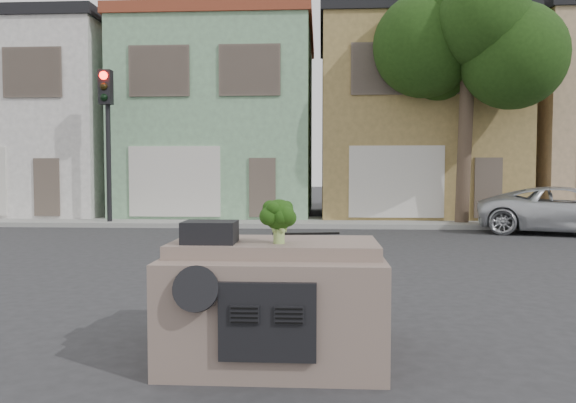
{
  "coord_description": "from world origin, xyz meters",
  "views": [
    {
      "loc": [
        0.43,
        -8.4,
        1.77
      ],
      "look_at": [
        -0.09,
        0.5,
        1.3
      ],
      "focal_mm": 35.0,
      "sensor_mm": 36.0,
      "label": 1
    }
  ],
  "objects": [
    {
      "name": "traffic_signal",
      "position": [
        -6.5,
        9.5,
        2.55
      ],
      "size": [
        0.4,
        0.4,
        5.1
      ],
      "primitive_type": "cube",
      "color": "black",
      "rests_on": "ground"
    },
    {
      "name": "wiper_arm",
      "position": [
        0.28,
        -2.62,
        1.13
      ],
      "size": [
        0.69,
        0.15,
        0.02
      ],
      "primitive_type": "cube",
      "rotation": [
        0.0,
        0.0,
        0.17
      ],
      "color": "black",
      "rests_on": "car_dashboard"
    },
    {
      "name": "instrument_hump",
      "position": [
        -0.58,
        -3.35,
        1.22
      ],
      "size": [
        0.48,
        0.38,
        0.2
      ],
      "primitive_type": "cube",
      "color": "black",
      "rests_on": "car_dashboard"
    },
    {
      "name": "townhouse_tan",
      "position": [
        4.0,
        14.5,
        3.77
      ],
      "size": [
        7.2,
        8.2,
        7.55
      ],
      "primitive_type": "cube",
      "color": "#997F48",
      "rests_on": "ground"
    },
    {
      "name": "car_dashboard",
      "position": [
        0.0,
        -3.0,
        0.56
      ],
      "size": [
        2.0,
        1.8,
        1.12
      ],
      "primitive_type": "cube",
      "color": "#7D685D",
      "rests_on": "ground"
    },
    {
      "name": "broccoli",
      "position": [
        0.05,
        -3.35,
        1.33
      ],
      "size": [
        0.34,
        0.34,
        0.41
      ],
      "primitive_type": "cube",
      "rotation": [
        0.0,
        0.0,
        6.26
      ],
      "color": "#17350C",
      "rests_on": "car_dashboard"
    },
    {
      "name": "tree_near",
      "position": [
        5.0,
        9.8,
        4.25
      ],
      "size": [
        4.4,
        4.0,
        8.5
      ],
      "primitive_type": "cube",
      "color": "#1D3B10",
      "rests_on": "ground"
    },
    {
      "name": "townhouse_mint",
      "position": [
        -3.5,
        14.5,
        3.77
      ],
      "size": [
        7.2,
        8.2,
        7.55
      ],
      "primitive_type": "cube",
      "color": "#7DAA81",
      "rests_on": "ground"
    },
    {
      "name": "ground_plane",
      "position": [
        0.0,
        0.0,
        0.0
      ],
      "size": [
        120.0,
        120.0,
        0.0
      ],
      "primitive_type": "plane",
      "color": "#303033",
      "rests_on": "ground"
    },
    {
      "name": "silver_pickup",
      "position": [
        7.46,
        7.98,
        0.0
      ],
      "size": [
        5.34,
        3.68,
        1.35
      ],
      "primitive_type": "imported",
      "rotation": [
        0.0,
        0.0,
        1.25
      ],
      "color": "silver",
      "rests_on": "ground"
    },
    {
      "name": "townhouse_white",
      "position": [
        -11.0,
        14.5,
        3.77
      ],
      "size": [
        7.2,
        8.2,
        7.55
      ],
      "primitive_type": "cube",
      "color": "silver",
      "rests_on": "ground"
    },
    {
      "name": "sidewalk",
      "position": [
        0.0,
        10.5,
        0.07
      ],
      "size": [
        40.0,
        3.0,
        0.15
      ],
      "primitive_type": "cube",
      "color": "gray",
      "rests_on": "ground"
    }
  ]
}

